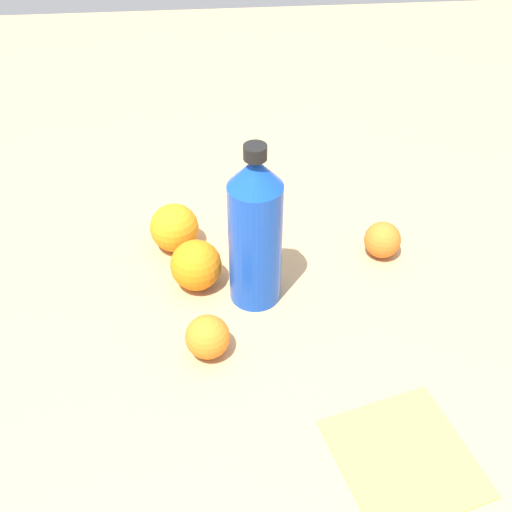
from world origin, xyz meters
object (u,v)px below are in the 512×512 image
object	(u,v)px
water_bottle	(256,231)
orange_2	(208,337)
orange_3	(382,240)
folded_napkin	(405,457)
orange_0	(174,228)
orange_1	(196,265)

from	to	relation	value
water_bottle	orange_2	bearing A→B (deg)	-81.85
orange_3	folded_napkin	size ratio (longest dim) A/B	0.36
water_bottle	folded_napkin	xyz separation A→B (m)	(-0.16, 0.30, -0.12)
orange_2	folded_napkin	world-z (taller)	orange_2
orange_0	orange_2	world-z (taller)	orange_0
orange_0	orange_3	distance (m)	0.35
orange_2	orange_3	xyz separation A→B (m)	(-0.30, -0.19, -0.00)
water_bottle	orange_2	size ratio (longest dim) A/B	4.25
orange_2	folded_napkin	distance (m)	0.31
orange_1	orange_3	xyz separation A→B (m)	(-0.31, -0.05, -0.01)
orange_0	folded_napkin	xyz separation A→B (m)	(-0.28, 0.43, -0.04)
water_bottle	orange_2	xyz separation A→B (m)	(0.08, 0.11, -0.10)
orange_0	orange_3	xyz separation A→B (m)	(-0.34, 0.05, -0.01)
orange_2	folded_napkin	bearing A→B (deg)	140.91
orange_0	orange_1	world-z (taller)	same
orange_0	orange_1	xyz separation A→B (m)	(-0.03, 0.10, -0.00)
orange_0	folded_napkin	world-z (taller)	orange_0
orange_2	orange_3	size ratio (longest dim) A/B	1.04
orange_0	orange_1	distance (m)	0.10
folded_napkin	water_bottle	bearing A→B (deg)	-62.52
orange_1	orange_2	xyz separation A→B (m)	(-0.01, 0.14, -0.01)
water_bottle	orange_0	xyz separation A→B (m)	(0.13, -0.13, -0.09)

